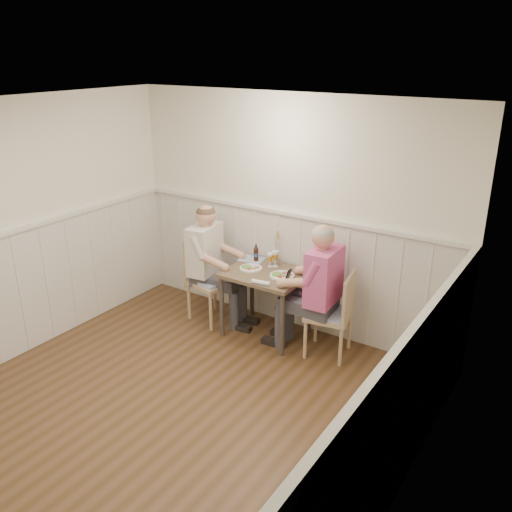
# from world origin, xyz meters

# --- Properties ---
(ground_plane) EXTENTS (4.50, 4.50, 0.00)m
(ground_plane) POSITION_xyz_m (0.00, 0.00, 0.00)
(ground_plane) COLOR #4A3118
(room_shell) EXTENTS (4.04, 4.54, 2.60)m
(room_shell) POSITION_xyz_m (0.00, 0.00, 1.52)
(room_shell) COLOR white
(room_shell) RESTS_ON ground
(wainscot) EXTENTS (4.00, 4.49, 1.34)m
(wainscot) POSITION_xyz_m (0.00, 0.69, 0.69)
(wainscot) COLOR silver
(wainscot) RESTS_ON ground
(dining_table) EXTENTS (0.87, 0.70, 0.75)m
(dining_table) POSITION_xyz_m (-0.05, 1.84, 0.65)
(dining_table) COLOR brown
(dining_table) RESTS_ON ground
(chair_right) EXTENTS (0.51, 0.51, 0.92)m
(chair_right) POSITION_xyz_m (0.77, 1.85, 0.50)
(chair_right) COLOR tan
(chair_right) RESTS_ON ground
(chair_left) EXTENTS (0.55, 0.55, 0.98)m
(chair_left) POSITION_xyz_m (-0.82, 1.81, 0.53)
(chair_left) COLOR tan
(chair_left) RESTS_ON ground
(man_in_pink) EXTENTS (0.68, 0.47, 1.44)m
(man_in_pink) POSITION_xyz_m (0.61, 1.80, 0.60)
(man_in_pink) COLOR #3F3F47
(man_in_pink) RESTS_ON ground
(diner_cream) EXTENTS (0.69, 0.48, 1.41)m
(diner_cream) POSITION_xyz_m (-0.80, 1.79, 0.59)
(diner_cream) COLOR #3F3F47
(diner_cream) RESTS_ON ground
(plate_man) EXTENTS (0.26, 0.26, 0.07)m
(plate_man) POSITION_xyz_m (0.15, 1.82, 0.77)
(plate_man) COLOR white
(plate_man) RESTS_ON dining_table
(plate_diner) EXTENTS (0.25, 0.25, 0.06)m
(plate_diner) POSITION_xyz_m (-0.25, 1.82, 0.77)
(plate_diner) COLOR white
(plate_diner) RESTS_ON dining_table
(beer_glass_a) EXTENTS (0.07, 0.07, 0.18)m
(beer_glass_a) POSITION_xyz_m (-0.05, 2.02, 0.87)
(beer_glass_a) COLOR silver
(beer_glass_a) RESTS_ON dining_table
(beer_glass_b) EXTENTS (0.06, 0.06, 0.16)m
(beer_glass_b) POSITION_xyz_m (-0.09, 1.99, 0.86)
(beer_glass_b) COLOR silver
(beer_glass_b) RESTS_ON dining_table
(beer_bottle) EXTENTS (0.06, 0.06, 0.20)m
(beer_bottle) POSITION_xyz_m (-0.32, 2.05, 0.84)
(beer_bottle) COLOR black
(beer_bottle) RESTS_ON dining_table
(rolled_napkin) EXTENTS (0.20, 0.07, 0.04)m
(rolled_napkin) POSITION_xyz_m (0.08, 1.53, 0.77)
(rolled_napkin) COLOR white
(rolled_napkin) RESTS_ON dining_table
(grass_vase) EXTENTS (0.04, 0.04, 0.39)m
(grass_vase) POSITION_xyz_m (-0.13, 2.15, 0.93)
(grass_vase) COLOR silver
(grass_vase) RESTS_ON dining_table
(gingham_mat) EXTENTS (0.31, 0.27, 0.01)m
(gingham_mat) POSITION_xyz_m (-0.39, 2.06, 0.75)
(gingham_mat) COLOR #5269AE
(gingham_mat) RESTS_ON dining_table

